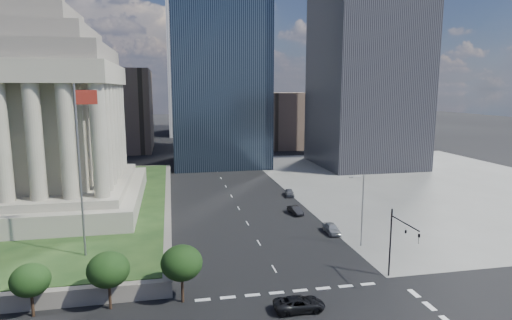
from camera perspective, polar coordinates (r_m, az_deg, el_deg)
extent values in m
plane|color=black|center=(129.33, -6.05, -0.10)|extent=(500.00, 500.00, 0.00)
cube|color=slate|center=(106.56, 21.71, -2.77)|extent=(68.00, 90.00, 0.03)
cylinder|color=slate|center=(52.90, -22.44, -1.52)|extent=(0.24, 0.24, 20.00)
cube|color=maroon|center=(51.84, -21.72, 7.79)|extent=(2.40, 0.05, 1.60)
cube|color=black|center=(123.10, -5.12, 13.45)|extent=(26.00, 26.00, 60.00)
cube|color=brown|center=(163.39, 4.16, 5.44)|extent=(20.00, 30.00, 20.00)
cube|color=brown|center=(158.26, -18.14, 6.33)|extent=(24.00, 30.00, 28.00)
cylinder|color=black|center=(51.90, 17.47, -10.48)|extent=(0.18, 0.18, 8.00)
cylinder|color=black|center=(48.65, 19.22, -7.95)|extent=(0.14, 5.50, 0.14)
cube|color=black|center=(46.67, 20.90, -9.82)|extent=(0.30, 0.30, 1.10)
cylinder|color=slate|center=(60.06, 13.99, -6.59)|extent=(0.16, 0.16, 10.00)
cylinder|color=slate|center=(58.56, 13.38, -2.14)|extent=(1.80, 0.12, 0.12)
cube|color=slate|center=(58.21, 12.57, -2.28)|extent=(0.50, 0.22, 0.14)
imported|color=black|center=(43.97, 5.79, -18.54)|extent=(2.36, 5.07, 1.40)
imported|color=gray|center=(65.58, 10.06, -8.97)|extent=(1.91, 4.45, 1.50)
imported|color=black|center=(74.42, 5.25, -6.70)|extent=(4.25, 2.04, 1.35)
imported|color=#56585D|center=(86.60, 4.49, -4.36)|extent=(2.25, 4.25, 1.38)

